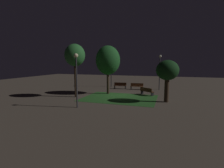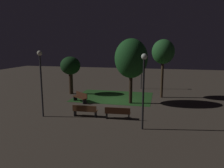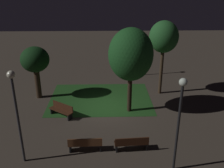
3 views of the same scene
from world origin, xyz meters
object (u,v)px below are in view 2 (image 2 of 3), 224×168
Objects in this scene: bench_front_left at (80,97)px; lamp_post_path_center at (41,73)px; tree_lawn_side at (70,66)px; bench_corner at (85,110)px; tree_left_canopy at (163,52)px; lamp_post_near_wall at (144,79)px; tree_back_left at (131,59)px; lamp_post_plaza_west at (142,63)px; bench_lawn_edge at (118,113)px.

lamp_post_path_center is (-1.18, -4.54, 2.77)m from bench_front_left.
lamp_post_path_center reaches higher than tree_lawn_side.
bench_corner is 10.07m from tree_left_canopy.
lamp_post_path_center is at bearing -82.01° from tree_lawn_side.
lamp_post_path_center reaches higher than lamp_post_near_wall.
tree_back_left is at bearing 105.00° from lamp_post_near_wall.
tree_lawn_side is 0.89× the size of lamp_post_plaza_west.
tree_lawn_side is 0.85× the size of lamp_post_near_wall.
tree_lawn_side is (-2.24, 3.02, 2.50)m from bench_front_left.
lamp_post_plaza_west is at bearing 95.72° from lamp_post_near_wall.
bench_corner is at bearing -121.49° from tree_back_left.
lamp_post_path_center is (-8.51, -8.09, -1.28)m from tree_left_canopy.
bench_corner is 0.31× the size of tree_left_canopy.
lamp_post_plaza_west is at bearing 32.11° from tree_lawn_side.
tree_lawn_side is 8.43m from lamp_post_plaza_west.
lamp_post_near_wall is (1.60, -5.97, -0.85)m from tree_back_left.
tree_lawn_side reaches higher than bench_corner.
lamp_post_near_wall is (6.19, -5.35, 2.71)m from bench_front_left.
bench_lawn_edge is at bearing -112.22° from tree_left_canopy.
lamp_post_plaza_west is at bearing 86.97° from bench_lawn_edge.
bench_lawn_edge is at bearing 7.02° from lamp_post_path_center.
tree_back_left is 1.44× the size of tree_lawn_side.
lamp_post_plaza_west is (4.90, 7.51, 2.61)m from bench_front_left.
bench_corner is 2.45m from bench_lawn_edge.
lamp_post_near_wall is at bearing -84.28° from lamp_post_plaza_west.
lamp_post_near_wall is 7.41m from lamp_post_path_center.
tree_left_canopy is at bearing 53.53° from bench_corner.
tree_back_left is 1.20× the size of lamp_post_path_center.
tree_back_left is 7.78m from lamp_post_path_center.
bench_lawn_edge is 3.62m from lamp_post_near_wall.
bench_corner is 0.38× the size of lamp_post_path_center.
bench_front_left is 9.34m from lamp_post_plaza_west.
bench_lawn_edge is 6.18m from lamp_post_path_center.
bench_corner is 5.33m from lamp_post_near_wall.
lamp_post_near_wall is at bearing -38.21° from bench_lawn_edge.
bench_corner is 12.06m from lamp_post_plaza_west.
bench_corner and bench_front_left have the same top height.
tree_back_left is 6.96m from lamp_post_plaza_west.
bench_corner is at bearing -64.44° from bench_front_left.
lamp_post_plaza_west reaches higher than bench_front_left.
tree_left_canopy is 9.08m from lamp_post_near_wall.
bench_front_left is at bearing 138.09° from bench_lawn_edge.
tree_left_canopy is 4.86m from lamp_post_plaza_west.
bench_lawn_edge is at bearing 141.79° from lamp_post_near_wall.
tree_back_left reaches higher than bench_corner.
lamp_post_near_wall reaches higher than lamp_post_plaza_west.
tree_left_canopy reaches higher than lamp_post_near_wall.
bench_corner is at bearing -180.00° from bench_lawn_edge.
bench_lawn_edge is 9.82m from tree_lawn_side.
bench_lawn_edge is 5.78m from bench_front_left.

